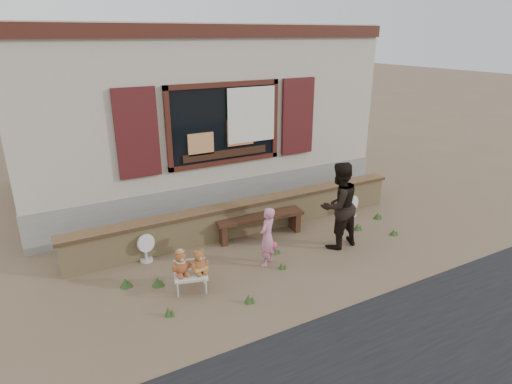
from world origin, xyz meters
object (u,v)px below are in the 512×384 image
teddy_bear_right (199,261)px  child (267,237)px  bench (260,221)px  folding_chair (191,274)px  teddy_bear_left (181,262)px  adult (339,205)px

teddy_bear_right → child: bearing=23.9°
bench → folding_chair: bearing=-142.2°
teddy_bear_left → teddy_bear_right: bearing=0.0°
teddy_bear_left → teddy_bear_right: 0.28m
folding_chair → child: (1.45, 0.13, 0.25)m
bench → adult: bearing=-38.4°
child → adult: (1.51, -0.02, 0.29)m
teddy_bear_left → adult: bearing=17.9°
bench → folding_chair: (-1.88, -1.17, -0.05)m
folding_chair → child: size_ratio=0.58×
folding_chair → child: bearing=21.7°
folding_chair → teddy_bear_left: (-0.13, 0.04, 0.24)m
teddy_bear_right → teddy_bear_left: bearing=-180.0°
teddy_bear_left → teddy_bear_right: size_ratio=1.05×
folding_chair → adult: bearing=18.7°
teddy_bear_left → adult: adult is taller
adult → bench: bearing=-48.8°
folding_chair → bench: bearing=48.4°
bench → teddy_bear_right: teddy_bear_right is taller
folding_chair → adult: size_ratio=0.37×
bench → folding_chair: 2.21m
bench → adult: size_ratio=1.09×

